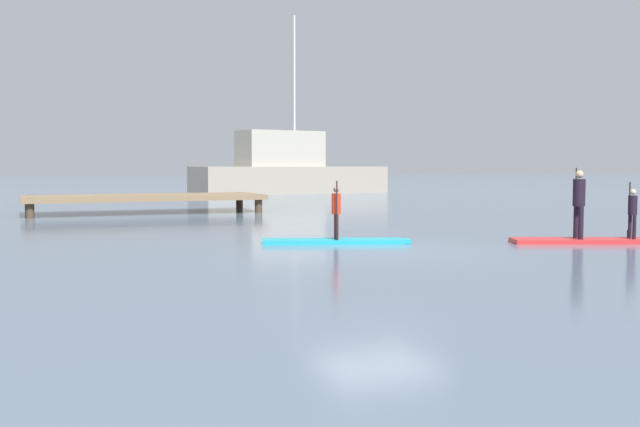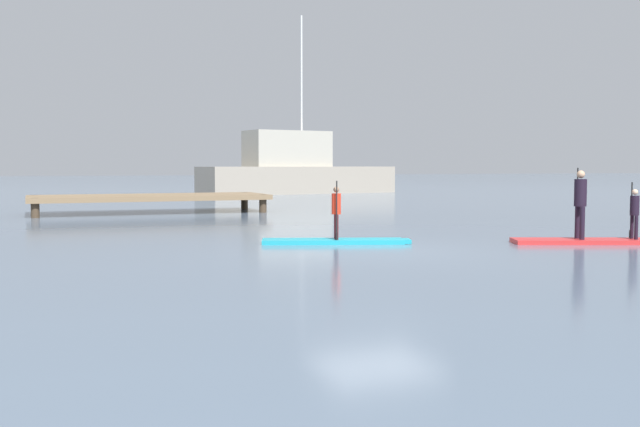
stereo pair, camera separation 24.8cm
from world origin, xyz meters
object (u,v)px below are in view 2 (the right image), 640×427
(paddler_adult, at_px, (580,200))
(paddler_child_front, at_px, (634,211))
(paddleboard_far, at_px, (594,241))
(fishing_boat_white_large, at_px, (295,171))
(paddler_child_solo, at_px, (336,209))
(paddleboard_near, at_px, (336,241))

(paddler_adult, xyz_separation_m, paddler_child_front, (1.15, -0.46, -0.25))
(paddleboard_far, bearing_deg, fishing_boat_white_large, 83.17)
(paddler_child_solo, relative_size, fishing_boat_white_large, 0.10)
(paddler_child_front, bearing_deg, fishing_boat_white_large, 84.76)
(paddleboard_near, height_order, paddler_child_front, paddler_child_front)
(paddleboard_near, xyz_separation_m, paddleboard_far, (5.50, -2.13, 0.00))
(paddler_child_solo, relative_size, paddler_child_front, 1.03)
(paddleboard_near, distance_m, fishing_boat_white_large, 30.26)
(paddleboard_far, distance_m, paddler_adult, 1.01)
(paddleboard_near, distance_m, paddleboard_far, 5.90)
(paddler_child_front, bearing_deg, paddleboard_far, 158.89)
(paddler_adult, bearing_deg, paddler_child_front, -21.63)
(paddleboard_far, relative_size, paddler_child_front, 2.85)
(paddler_adult, distance_m, fishing_boat_white_large, 31.06)
(paddler_adult, relative_size, fishing_boat_white_large, 0.12)
(paddleboard_far, bearing_deg, paddler_adult, 156.99)
(paddleboard_near, bearing_deg, paddleboard_far, -21.19)
(paddleboard_near, xyz_separation_m, paddler_child_solo, (0.00, -0.01, 0.73))
(fishing_boat_white_large, bearing_deg, paddleboard_near, -107.73)
(paddler_child_solo, bearing_deg, fishing_boat_white_large, 72.28)
(paddleboard_near, bearing_deg, paddler_child_solo, -81.76)
(paddleboard_near, relative_size, fishing_boat_white_large, 0.26)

